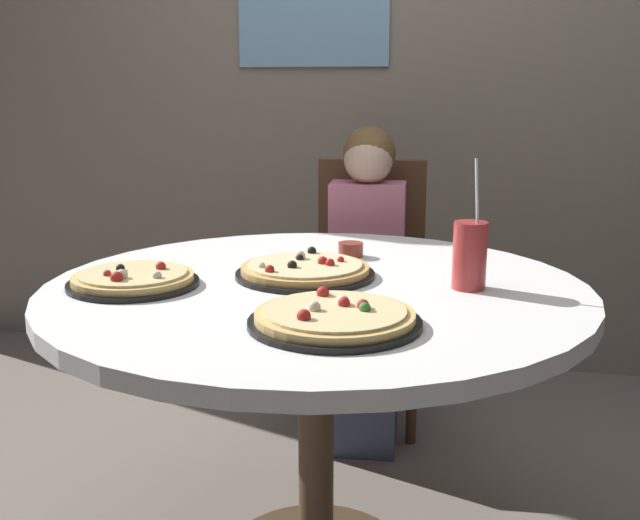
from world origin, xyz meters
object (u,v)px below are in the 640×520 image
at_px(dining_table, 316,319).
at_px(sauce_bowl, 351,250).
at_px(chair_wooden, 369,276).
at_px(diner_child, 365,301).
at_px(soda_cup, 470,255).
at_px(pizza_veggie, 305,270).
at_px(pizza_pepperoni, 335,318).
at_px(pizza_cheese, 133,279).

distance_m(dining_table, sauce_bowl, 0.34).
xyz_separation_m(dining_table, sauce_bowl, (0.03, 0.32, 0.11)).
xyz_separation_m(chair_wooden, diner_child, (0.01, -0.18, -0.05)).
distance_m(diner_child, soda_cup, 0.90).
xyz_separation_m(pizza_veggie, pizza_pepperoni, (0.15, -0.38, 0.00)).
height_order(diner_child, pizza_cheese, diner_child).
relative_size(diner_child, soda_cup, 3.53).
relative_size(pizza_cheese, pizza_pepperoni, 0.89).
distance_m(chair_wooden, diner_child, 0.19).
height_order(pizza_veggie, soda_cup, soda_cup).
height_order(pizza_cheese, soda_cup, soda_cup).
height_order(pizza_cheese, sauce_bowl, pizza_cheese).
height_order(diner_child, pizza_veggie, diner_child).
xyz_separation_m(dining_table, chair_wooden, (-0.01, 0.98, -0.13)).
height_order(pizza_veggie, sauce_bowl, pizza_veggie).
distance_m(pizza_cheese, sauce_bowl, 0.62).
distance_m(pizza_pepperoni, sauce_bowl, 0.63).
distance_m(diner_child, sauce_bowl, 0.55).
bearing_deg(dining_table, pizza_pepperoni, -71.20).
distance_m(pizza_veggie, soda_cup, 0.41).
relative_size(pizza_pepperoni, soda_cup, 1.15).
xyz_separation_m(pizza_veggie, pizza_cheese, (-0.38, -0.17, 0.00)).
xyz_separation_m(dining_table, soda_cup, (0.36, 0.04, 0.17)).
bearing_deg(chair_wooden, dining_table, -89.63).
xyz_separation_m(pizza_cheese, soda_cup, (0.79, 0.14, 0.06)).
xyz_separation_m(pizza_veggie, sauce_bowl, (0.07, 0.25, 0.00)).
height_order(dining_table, pizza_veggie, pizza_veggie).
bearing_deg(diner_child, pizza_veggie, -93.82).
xyz_separation_m(pizza_veggie, soda_cup, (0.40, -0.03, 0.06)).
xyz_separation_m(diner_child, pizza_pepperoni, (0.10, -1.10, 0.28)).
xyz_separation_m(chair_wooden, soda_cup, (0.37, -0.94, 0.30)).
height_order(dining_table, soda_cup, soda_cup).
distance_m(dining_table, diner_child, 0.81).
distance_m(pizza_cheese, soda_cup, 0.80).
bearing_deg(pizza_veggie, dining_table, -59.05).
distance_m(pizza_veggie, pizza_pepperoni, 0.40).
xyz_separation_m(pizza_pepperoni, sauce_bowl, (-0.07, 0.63, 0.00)).
bearing_deg(soda_cup, pizza_pepperoni, -126.77).
bearing_deg(pizza_pepperoni, dining_table, 108.80).
distance_m(chair_wooden, pizza_cheese, 1.18).
distance_m(pizza_pepperoni, soda_cup, 0.44).
relative_size(dining_table, pizza_cheese, 4.19).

